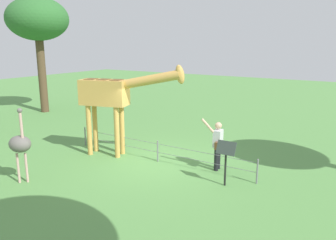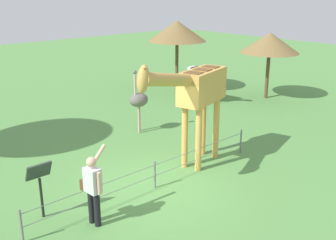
% 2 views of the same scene
% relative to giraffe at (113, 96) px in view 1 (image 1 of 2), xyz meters
% --- Properties ---
extents(ground_plane, '(60.00, 60.00, 0.00)m').
position_rel_giraffe_xyz_m(ground_plane, '(1.74, 0.19, -2.19)').
color(ground_plane, '#568E47').
extents(giraffe, '(3.83, 1.49, 3.35)m').
position_rel_giraffe_xyz_m(giraffe, '(0.00, 0.00, 0.00)').
color(giraffe, gold).
rests_on(giraffe, ground_plane).
extents(visitor, '(0.65, 0.58, 1.69)m').
position_rel_giraffe_xyz_m(visitor, '(3.78, 0.65, -1.29)').
color(visitor, black).
rests_on(visitor, ground_plane).
extents(ostrich, '(0.70, 0.56, 2.25)m').
position_rel_giraffe_xyz_m(ostrich, '(-0.59, -3.35, -1.01)').
color(ostrich, '#CC9E93').
rests_on(ostrich, ground_plane).
extents(tree_west, '(3.45, 3.45, 6.53)m').
position_rel_giraffe_xyz_m(tree_west, '(-8.80, 3.80, 3.04)').
color(tree_west, brown).
rests_on(tree_west, ground_plane).
extents(info_sign, '(0.56, 0.21, 1.32)m').
position_rel_giraffe_xyz_m(info_sign, '(4.50, -0.36, -1.24)').
color(info_sign, black).
rests_on(info_sign, ground_plane).
extents(wire_fence, '(7.05, 0.05, 0.75)m').
position_rel_giraffe_xyz_m(wire_fence, '(1.74, 0.26, -1.78)').
color(wire_fence, slate).
rests_on(wire_fence, ground_plane).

